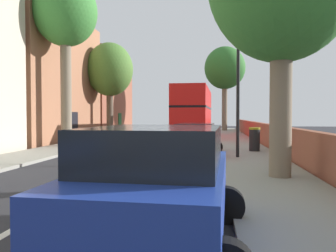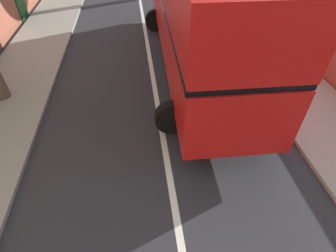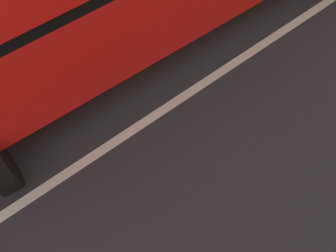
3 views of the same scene
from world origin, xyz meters
name	(u,v)px [view 2 (image 2 of 3)]	position (x,y,z in m)	size (l,w,h in m)	color
double_decker_bus	(198,4)	(1.70, 11.56, 2.35)	(3.80, 11.12, 4.06)	red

